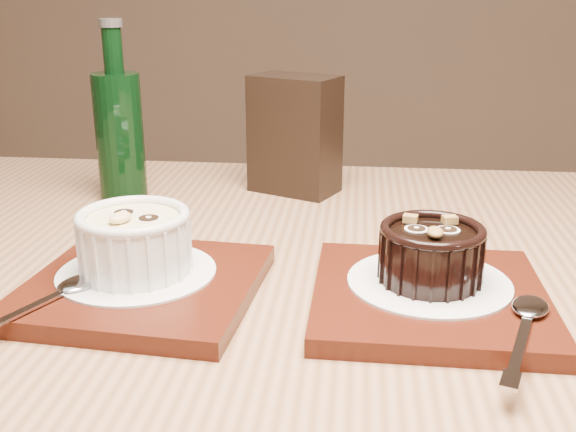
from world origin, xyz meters
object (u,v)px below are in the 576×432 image
object	(u,v)px
tray_right	(429,298)
condiment_stand	(295,135)
table	(302,380)
green_bottle	(119,132)
tray_left	(144,286)
ramekin_dark	(431,251)
ramekin_white	(134,239)

from	to	relation	value
tray_right	condiment_stand	bearing A→B (deg)	118.06
table	green_bottle	bearing A→B (deg)	139.63
green_bottle	tray_left	bearing A→B (deg)	-63.90
table	ramekin_dark	bearing A→B (deg)	-4.31
tray_left	condiment_stand	bearing A→B (deg)	76.66
ramekin_dark	condiment_stand	bearing A→B (deg)	113.40
table	green_bottle	size ratio (longest dim) A/B	6.10
tray_left	ramekin_dark	size ratio (longest dim) A/B	2.19
ramekin_white	table	bearing A→B (deg)	34.11
ramekin_dark	green_bottle	size ratio (longest dim) A/B	0.40
green_bottle	table	bearing A→B (deg)	-40.37
table	ramekin_dark	size ratio (longest dim) A/B	15.23
ramekin_dark	condiment_stand	world-z (taller)	condiment_stand
table	ramekin_white	distance (m)	0.19
tray_right	green_bottle	world-z (taller)	green_bottle
tray_left	condiment_stand	distance (m)	0.32
table	tray_left	bearing A→B (deg)	-163.33
table	ramekin_white	world-z (taller)	ramekin_white
tray_left	ramekin_white	size ratio (longest dim) A/B	1.96
condiment_stand	table	bearing A→B (deg)	-79.09
ramekin_dark	tray_right	bearing A→B (deg)	-94.29
tray_right	condiment_stand	xyz separation A→B (m)	(-0.16, 0.29, 0.06)
ramekin_dark	ramekin_white	bearing A→B (deg)	179.74
ramekin_dark	green_bottle	xyz separation A→B (m)	(-0.35, 0.22, 0.04)
condiment_stand	green_bottle	distance (m)	0.20
ramekin_dark	condiment_stand	size ratio (longest dim) A/B	0.59
tray_left	green_bottle	world-z (taller)	green_bottle
tray_right	green_bottle	size ratio (longest dim) A/B	0.88
tray_left	green_bottle	size ratio (longest dim) A/B	0.88
ramekin_white	ramekin_dark	world-z (taller)	ramekin_white
table	condiment_stand	size ratio (longest dim) A/B	8.94
ramekin_white	green_bottle	distance (m)	0.27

